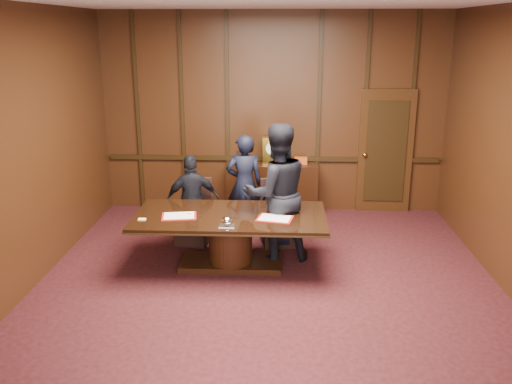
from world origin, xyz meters
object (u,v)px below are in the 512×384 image
(signatory_left, at_px, (192,200))
(witness_right, at_px, (277,193))
(witness_left, at_px, (244,184))
(sideboard, at_px, (272,186))
(conference_table, at_px, (230,232))
(signatory_right, at_px, (278,205))

(signatory_left, relative_size, witness_right, 0.71)
(witness_left, bearing_deg, sideboard, -121.04)
(sideboard, height_order, witness_left, witness_left)
(signatory_left, xyz_separation_m, witness_left, (0.75, 0.54, 0.11))
(witness_left, xyz_separation_m, witness_right, (0.52, -1.06, 0.18))
(conference_table, xyz_separation_m, signatory_right, (0.65, 0.80, 0.14))
(witness_left, height_order, witness_right, witness_right)
(witness_right, bearing_deg, conference_table, 6.79)
(witness_left, bearing_deg, witness_right, 108.39)
(conference_table, height_order, signatory_left, signatory_left)
(signatory_right, bearing_deg, witness_right, 96.32)
(signatory_left, bearing_deg, signatory_right, 162.73)
(witness_right, bearing_deg, signatory_left, -39.52)
(sideboard, distance_m, conference_table, 2.40)
(sideboard, height_order, signatory_left, sideboard)
(conference_table, xyz_separation_m, signatory_left, (-0.65, 0.80, 0.19))
(signatory_right, xyz_separation_m, witness_right, (-0.02, -0.52, 0.33))
(sideboard, height_order, signatory_right, sideboard)
(signatory_left, bearing_deg, conference_table, 111.83)
(conference_table, distance_m, witness_left, 1.38)
(signatory_right, bearing_deg, witness_left, -35.97)
(witness_left, bearing_deg, conference_table, 77.68)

